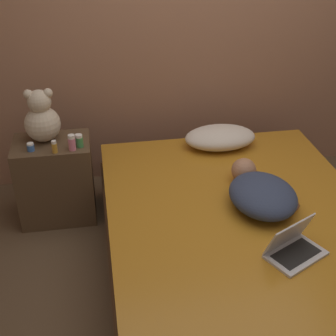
{
  "coord_description": "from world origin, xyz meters",
  "views": [
    {
      "loc": [
        -0.8,
        -2.18,
        2.09
      ],
      "look_at": [
        -0.39,
        0.25,
        0.62
      ],
      "focal_mm": 50.0,
      "sensor_mm": 36.0,
      "label": 1
    }
  ],
  "objects_px": {
    "bottle_blue": "(31,147)",
    "teddy_bear": "(42,119)",
    "pillow": "(220,137)",
    "bottle_pink": "(72,143)",
    "bottle_green": "(79,141)",
    "bottle_clear": "(78,139)",
    "bottle_amber": "(54,147)",
    "laptop": "(293,247)",
    "person_lying": "(261,192)"
  },
  "relations": [
    {
      "from": "bottle_amber",
      "to": "teddy_bear",
      "type": "bearing_deg",
      "value": 111.58
    },
    {
      "from": "person_lying",
      "to": "bottle_pink",
      "type": "xyz_separation_m",
      "value": [
        -1.11,
        0.58,
        0.13
      ]
    },
    {
      "from": "person_lying",
      "to": "bottle_green",
      "type": "relative_size",
      "value": 7.08
    },
    {
      "from": "bottle_blue",
      "to": "bottle_clear",
      "type": "xyz_separation_m",
      "value": [
        0.31,
        0.06,
        0.0
      ]
    },
    {
      "from": "pillow",
      "to": "bottle_green",
      "type": "bearing_deg",
      "value": -172.24
    },
    {
      "from": "laptop",
      "to": "bottle_green",
      "type": "xyz_separation_m",
      "value": [
        -1.08,
        1.08,
        0.16
      ]
    },
    {
      "from": "bottle_green",
      "to": "bottle_clear",
      "type": "distance_m",
      "value": 0.06
    },
    {
      "from": "person_lying",
      "to": "laptop",
      "type": "bearing_deg",
      "value": -91.68
    },
    {
      "from": "bottle_clear",
      "to": "bottle_green",
      "type": "bearing_deg",
      "value": -76.59
    },
    {
      "from": "person_lying",
      "to": "laptop",
      "type": "height_order",
      "value": "laptop"
    },
    {
      "from": "laptop",
      "to": "bottle_green",
      "type": "distance_m",
      "value": 1.54
    },
    {
      "from": "bottle_green",
      "to": "bottle_amber",
      "type": "height_order",
      "value": "bottle_green"
    },
    {
      "from": "teddy_bear",
      "to": "bottle_blue",
      "type": "distance_m",
      "value": 0.21
    },
    {
      "from": "pillow",
      "to": "laptop",
      "type": "bearing_deg",
      "value": -86.72
    },
    {
      "from": "pillow",
      "to": "teddy_bear",
      "type": "xyz_separation_m",
      "value": [
        -1.25,
        0.0,
        0.25
      ]
    },
    {
      "from": "laptop",
      "to": "bottle_amber",
      "type": "xyz_separation_m",
      "value": [
        -1.24,
        1.03,
        0.16
      ]
    },
    {
      "from": "bottle_pink",
      "to": "bottle_blue",
      "type": "xyz_separation_m",
      "value": [
        -0.27,
        0.03,
        -0.03
      ]
    },
    {
      "from": "bottle_pink",
      "to": "pillow",
      "type": "bearing_deg",
      "value": 9.29
    },
    {
      "from": "bottle_green",
      "to": "pillow",
      "type": "bearing_deg",
      "value": 7.76
    },
    {
      "from": "bottle_green",
      "to": "bottle_amber",
      "type": "bearing_deg",
      "value": -161.22
    },
    {
      "from": "laptop",
      "to": "bottle_amber",
      "type": "bearing_deg",
      "value": 113.69
    },
    {
      "from": "bottle_amber",
      "to": "person_lying",
      "type": "bearing_deg",
      "value": -24.75
    },
    {
      "from": "laptop",
      "to": "pillow",
      "type": "bearing_deg",
      "value": 66.52
    },
    {
      "from": "teddy_bear",
      "to": "bottle_green",
      "type": "height_order",
      "value": "teddy_bear"
    },
    {
      "from": "bottle_blue",
      "to": "teddy_bear",
      "type": "bearing_deg",
      "value": 60.52
    },
    {
      "from": "pillow",
      "to": "teddy_bear",
      "type": "distance_m",
      "value": 1.27
    },
    {
      "from": "bottle_pink",
      "to": "bottle_clear",
      "type": "distance_m",
      "value": 0.1
    },
    {
      "from": "bottle_green",
      "to": "bottle_pink",
      "type": "height_order",
      "value": "bottle_pink"
    },
    {
      "from": "bottle_green",
      "to": "bottle_amber",
      "type": "distance_m",
      "value": 0.17
    },
    {
      "from": "pillow",
      "to": "bottle_green",
      "type": "xyz_separation_m",
      "value": [
        -1.01,
        -0.14,
        0.13
      ]
    },
    {
      "from": "bottle_pink",
      "to": "bottle_clear",
      "type": "relative_size",
      "value": 1.71
    },
    {
      "from": "bottle_amber",
      "to": "bottle_clear",
      "type": "relative_size",
      "value": 1.34
    },
    {
      "from": "pillow",
      "to": "bottle_pink",
      "type": "relative_size",
      "value": 4.79
    },
    {
      "from": "pillow",
      "to": "bottle_green",
      "type": "relative_size",
      "value": 5.85
    },
    {
      "from": "person_lying",
      "to": "bottle_blue",
      "type": "xyz_separation_m",
      "value": [
        -1.38,
        0.62,
        0.1
      ]
    },
    {
      "from": "pillow",
      "to": "bottle_amber",
      "type": "height_order",
      "value": "bottle_amber"
    },
    {
      "from": "bottle_pink",
      "to": "bottle_amber",
      "type": "bearing_deg",
      "value": -170.33
    },
    {
      "from": "teddy_bear",
      "to": "pillow",
      "type": "bearing_deg",
      "value": -0.05
    },
    {
      "from": "pillow",
      "to": "bottle_pink",
      "type": "distance_m",
      "value": 1.08
    },
    {
      "from": "bottle_blue",
      "to": "bottle_amber",
      "type": "bearing_deg",
      "value": -17.95
    },
    {
      "from": "laptop",
      "to": "teddy_bear",
      "type": "xyz_separation_m",
      "value": [
        -1.32,
        1.22,
        0.28
      ]
    },
    {
      "from": "bottle_green",
      "to": "bottle_amber",
      "type": "xyz_separation_m",
      "value": [
        -0.16,
        -0.05,
        -0.0
      ]
    },
    {
      "from": "bottle_pink",
      "to": "bottle_blue",
      "type": "bearing_deg",
      "value": 173.3
    },
    {
      "from": "bottle_pink",
      "to": "bottle_clear",
      "type": "xyz_separation_m",
      "value": [
        0.04,
        0.09,
        -0.02
      ]
    },
    {
      "from": "bottle_blue",
      "to": "pillow",
      "type": "bearing_deg",
      "value": 6.08
    },
    {
      "from": "bottle_blue",
      "to": "bottle_clear",
      "type": "relative_size",
      "value": 0.87
    },
    {
      "from": "teddy_bear",
      "to": "bottle_pink",
      "type": "height_order",
      "value": "teddy_bear"
    },
    {
      "from": "teddy_bear",
      "to": "bottle_green",
      "type": "distance_m",
      "value": 0.3
    },
    {
      "from": "teddy_bear",
      "to": "bottle_amber",
      "type": "distance_m",
      "value": 0.24
    },
    {
      "from": "laptop",
      "to": "bottle_clear",
      "type": "bearing_deg",
      "value": 107.12
    }
  ]
}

